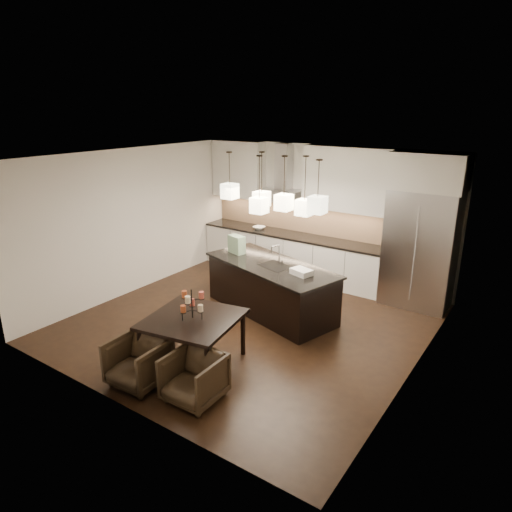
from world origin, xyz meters
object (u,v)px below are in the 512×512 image
Objects in this scene: island_body at (271,289)px; armchair_right at (194,378)px; refrigerator at (420,249)px; armchair_left at (138,362)px; dining_table at (194,341)px.

island_body is 3.59× the size of armchair_right.
refrigerator is 3.15× the size of armchair_right.
island_body is 3.46× the size of armchair_left.
island_body reaches higher than armchair_right.
armchair_right is (-1.43, -4.53, -0.76)m from refrigerator.
refrigerator is 5.26m from armchair_left.
refrigerator is at bearing 61.35° from armchair_left.
island_body is at bearing -139.00° from refrigerator.
armchair_left is at bearing -119.21° from dining_table.
dining_table is at bearing 68.27° from armchair_left.
island_body reaches higher than armchair_left.
armchair_right is (0.84, 0.15, -0.01)m from armchair_left.
refrigerator is 2.79m from island_body.
refrigerator reaches higher than island_body.
island_body is 2.81m from armchair_right.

